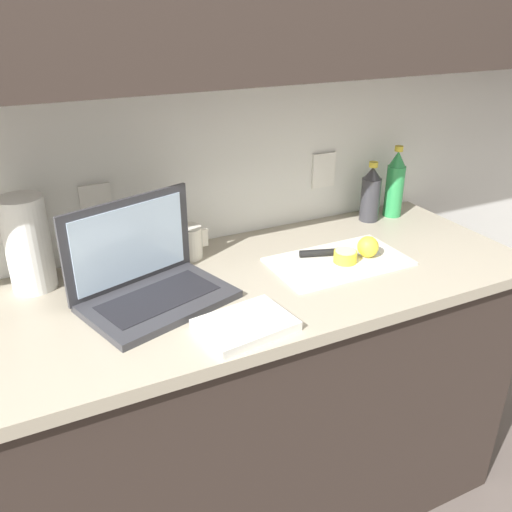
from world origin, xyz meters
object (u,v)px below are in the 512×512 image
(lemon_half_cut, at_px, (345,256))
(laptop, at_px, (147,277))
(cutting_board, at_px, (339,261))
(bottle_oil_tall, at_px, (395,185))
(bottle_green_soda, at_px, (371,194))
(knife, at_px, (326,253))
(paper_towel_roll, at_px, (28,244))
(measuring_cup, at_px, (187,242))
(lemon_whole_beside, at_px, (368,247))

(lemon_half_cut, bearing_deg, laptop, 173.75)
(cutting_board, bearing_deg, bottle_oil_tall, 31.56)
(cutting_board, xyz_separation_m, bottle_green_soda, (0.29, 0.24, 0.09))
(knife, bearing_deg, laptop, -162.08)
(bottle_oil_tall, bearing_deg, paper_towel_roll, -179.95)
(cutting_board, relative_size, bottle_green_soda, 1.91)
(cutting_board, relative_size, paper_towel_roll, 1.57)
(laptop, relative_size, measuring_cup, 3.79)
(knife, bearing_deg, cutting_board, -51.26)
(measuring_cup, bearing_deg, knife, -27.74)
(bottle_green_soda, bearing_deg, measuring_cup, -179.71)
(cutting_board, height_order, lemon_whole_beside, lemon_whole_beside)
(laptop, bearing_deg, bottle_oil_tall, -6.00)
(bottle_green_soda, bearing_deg, bottle_oil_tall, 0.00)
(lemon_half_cut, relative_size, bottle_oil_tall, 0.27)
(laptop, height_order, cutting_board, laptop)
(bottle_green_soda, distance_m, bottle_oil_tall, 0.11)
(knife, bearing_deg, lemon_half_cut, -48.50)
(laptop, distance_m, paper_towel_roll, 0.34)
(measuring_cup, bearing_deg, bottle_oil_tall, 0.25)
(lemon_half_cut, bearing_deg, bottle_oil_tall, 34.03)
(knife, distance_m, lemon_whole_beside, 0.13)
(bottle_green_soda, height_order, bottle_oil_tall, bottle_oil_tall)
(bottle_oil_tall, height_order, paper_towel_roll, paper_towel_roll)
(lemon_whole_beside, bearing_deg, knife, 151.48)
(lemon_whole_beside, distance_m, bottle_green_soda, 0.33)
(lemon_whole_beside, relative_size, bottle_oil_tall, 0.25)
(cutting_board, relative_size, lemon_whole_beside, 6.29)
(measuring_cup, bearing_deg, lemon_whole_beside, -27.92)
(lemon_half_cut, bearing_deg, lemon_whole_beside, 1.23)
(paper_towel_roll, bearing_deg, lemon_whole_beside, -15.61)
(laptop, bearing_deg, lemon_half_cut, -23.78)
(lemon_half_cut, distance_m, measuring_cup, 0.48)
(cutting_board, bearing_deg, knife, 110.53)
(lemon_whole_beside, xyz_separation_m, paper_towel_roll, (-0.93, 0.26, 0.09))
(cutting_board, distance_m, paper_towel_roll, 0.88)
(cutting_board, bearing_deg, laptop, 175.38)
(laptop, distance_m, lemon_half_cut, 0.59)
(laptop, bearing_deg, paper_towel_roll, 125.52)
(lemon_whole_beside, xyz_separation_m, bottle_oil_tall, (0.31, 0.26, 0.08))
(measuring_cup, relative_size, paper_towel_roll, 0.43)
(bottle_oil_tall, relative_size, measuring_cup, 2.27)
(lemon_whole_beside, bearing_deg, bottle_oil_tall, 40.45)
(lemon_half_cut, xyz_separation_m, bottle_oil_tall, (0.39, 0.26, 0.09))
(cutting_board, bearing_deg, paper_towel_roll, 163.75)
(bottle_oil_tall, bearing_deg, knife, -154.11)
(lemon_half_cut, bearing_deg, bottle_green_soda, 42.76)
(knife, xyz_separation_m, lemon_half_cut, (0.03, -0.06, 0.01))
(knife, xyz_separation_m, paper_towel_roll, (-0.82, 0.20, 0.11))
(laptop, bearing_deg, measuring_cup, 29.58)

